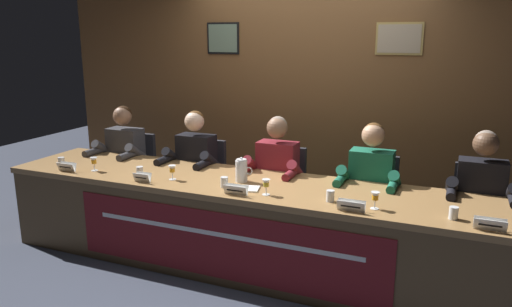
# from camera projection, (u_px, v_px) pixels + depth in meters

# --- Properties ---
(ground_plane) EXTENTS (12.00, 12.00, 0.00)m
(ground_plane) POSITION_uv_depth(u_px,v_px,m) (256.00, 266.00, 4.16)
(ground_plane) COLOR #383D4C
(wall_back_panelled) EXTENTS (5.75, 0.14, 2.60)m
(wall_back_panelled) POSITION_uv_depth(u_px,v_px,m) (305.00, 97.00, 5.04)
(wall_back_panelled) COLOR brown
(wall_back_panelled) RESTS_ON ground_plane
(conference_table) EXTENTS (4.55, 0.88, 0.74)m
(conference_table) POSITION_uv_depth(u_px,v_px,m) (250.00, 213.00, 3.93)
(conference_table) COLOR olive
(conference_table) RESTS_ON ground_plane
(chair_far_left) EXTENTS (0.44, 0.44, 0.90)m
(chair_far_left) POSITION_uv_depth(u_px,v_px,m) (134.00, 177.00, 5.26)
(chair_far_left) COLOR black
(chair_far_left) RESTS_ON ground_plane
(panelist_far_left) EXTENTS (0.51, 0.48, 1.22)m
(panelist_far_left) POSITION_uv_depth(u_px,v_px,m) (121.00, 156.00, 5.02)
(panelist_far_left) COLOR black
(panelist_far_left) RESTS_ON ground_plane
(nameplate_far_left) EXTENTS (0.18, 0.06, 0.08)m
(nameplate_far_left) POSITION_uv_depth(u_px,v_px,m) (67.00, 167.00, 4.33)
(nameplate_far_left) COLOR white
(nameplate_far_left) RESTS_ON conference_table
(juice_glass_far_left) EXTENTS (0.06, 0.06, 0.12)m
(juice_glass_far_left) POSITION_uv_depth(u_px,v_px,m) (94.00, 161.00, 4.33)
(juice_glass_far_left) COLOR white
(juice_glass_far_left) RESTS_ON conference_table
(water_cup_far_left) EXTENTS (0.06, 0.06, 0.08)m
(water_cup_far_left) POSITION_uv_depth(u_px,v_px,m) (61.00, 162.00, 4.49)
(water_cup_far_left) COLOR silver
(water_cup_far_left) RESTS_ON conference_table
(chair_left) EXTENTS (0.44, 0.44, 0.90)m
(chair_left) POSITION_uv_depth(u_px,v_px,m) (203.00, 186.00, 4.94)
(chair_left) COLOR black
(chair_left) RESTS_ON ground_plane
(panelist_left) EXTENTS (0.51, 0.48, 1.22)m
(panelist_left) POSITION_uv_depth(u_px,v_px,m) (192.00, 164.00, 4.70)
(panelist_left) COLOR black
(panelist_left) RESTS_ON ground_plane
(nameplate_left) EXTENTS (0.15, 0.06, 0.08)m
(nameplate_left) POSITION_uv_depth(u_px,v_px,m) (142.00, 177.00, 4.01)
(nameplate_left) COLOR white
(nameplate_left) RESTS_ON conference_table
(juice_glass_left) EXTENTS (0.06, 0.06, 0.12)m
(juice_glass_left) POSITION_uv_depth(u_px,v_px,m) (172.00, 170.00, 4.06)
(juice_glass_left) COLOR white
(juice_glass_left) RESTS_ON conference_table
(water_cup_left) EXTENTS (0.06, 0.06, 0.08)m
(water_cup_left) POSITION_uv_depth(u_px,v_px,m) (140.00, 172.00, 4.17)
(water_cup_left) COLOR silver
(water_cup_left) RESTS_ON conference_table
(chair_center) EXTENTS (0.44, 0.44, 0.90)m
(chair_center) POSITION_uv_depth(u_px,v_px,m) (281.00, 196.00, 4.62)
(chair_center) COLOR black
(chair_center) RESTS_ON ground_plane
(panelist_center) EXTENTS (0.51, 0.48, 1.22)m
(panelist_center) POSITION_uv_depth(u_px,v_px,m) (274.00, 174.00, 4.38)
(panelist_center) COLOR black
(panelist_center) RESTS_ON ground_plane
(nameplate_center) EXTENTS (0.19, 0.06, 0.08)m
(nameplate_center) POSITION_uv_depth(u_px,v_px,m) (236.00, 190.00, 3.68)
(nameplate_center) COLOR white
(nameplate_center) RESTS_ON conference_table
(juice_glass_center) EXTENTS (0.06, 0.06, 0.12)m
(juice_glass_center) POSITION_uv_depth(u_px,v_px,m) (266.00, 184.00, 3.67)
(juice_glass_center) COLOR white
(juice_glass_center) RESTS_ON conference_table
(water_cup_center) EXTENTS (0.06, 0.06, 0.08)m
(water_cup_center) POSITION_uv_depth(u_px,v_px,m) (224.00, 183.00, 3.87)
(water_cup_center) COLOR silver
(water_cup_center) RESTS_ON conference_table
(chair_right) EXTENTS (0.44, 0.44, 0.90)m
(chair_right) POSITION_uv_depth(u_px,v_px,m) (371.00, 208.00, 4.30)
(chair_right) COLOR black
(chair_right) RESTS_ON ground_plane
(panelist_right) EXTENTS (0.51, 0.48, 1.22)m
(panelist_right) POSITION_uv_depth(u_px,v_px,m) (369.00, 185.00, 4.06)
(panelist_right) COLOR black
(panelist_right) RESTS_ON ground_plane
(nameplate_right) EXTENTS (0.19, 0.06, 0.08)m
(nameplate_right) POSITION_uv_depth(u_px,v_px,m) (351.00, 206.00, 3.34)
(nameplate_right) COLOR white
(nameplate_right) RESTS_ON conference_table
(juice_glass_right) EXTENTS (0.06, 0.06, 0.12)m
(juice_glass_right) POSITION_uv_depth(u_px,v_px,m) (375.00, 197.00, 3.37)
(juice_glass_right) COLOR white
(juice_glass_right) RESTS_ON conference_table
(water_cup_right) EXTENTS (0.06, 0.06, 0.08)m
(water_cup_right) POSITION_uv_depth(u_px,v_px,m) (330.00, 197.00, 3.53)
(water_cup_right) COLOR silver
(water_cup_right) RESTS_ON conference_table
(chair_far_right) EXTENTS (0.44, 0.44, 0.90)m
(chair_far_right) POSITION_uv_depth(u_px,v_px,m) (476.00, 222.00, 3.98)
(chair_far_right) COLOR black
(chair_far_right) RESTS_ON ground_plane
(panelist_far_right) EXTENTS (0.51, 0.48, 1.22)m
(panelist_far_right) POSITION_uv_depth(u_px,v_px,m) (480.00, 197.00, 3.73)
(panelist_far_right) COLOR black
(panelist_far_right) RESTS_ON ground_plane
(nameplate_far_right) EXTENTS (0.19, 0.06, 0.08)m
(nameplate_far_right) POSITION_uv_depth(u_px,v_px,m) (490.00, 224.00, 3.01)
(nameplate_far_right) COLOR white
(nameplate_far_right) RESTS_ON conference_table
(water_cup_far_right) EXTENTS (0.06, 0.06, 0.08)m
(water_cup_far_right) POSITION_uv_depth(u_px,v_px,m) (454.00, 214.00, 3.19)
(water_cup_far_right) COLOR silver
(water_cup_far_right) RESTS_ON conference_table
(water_pitcher_central) EXTENTS (0.15, 0.10, 0.21)m
(water_pitcher_central) POSITION_uv_depth(u_px,v_px,m) (242.00, 170.00, 4.01)
(water_pitcher_central) COLOR silver
(water_pitcher_central) RESTS_ON conference_table
(document_stack_center) EXTENTS (0.24, 0.19, 0.01)m
(document_stack_center) POSITION_uv_depth(u_px,v_px,m) (246.00, 188.00, 3.82)
(document_stack_center) COLOR white
(document_stack_center) RESTS_ON conference_table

